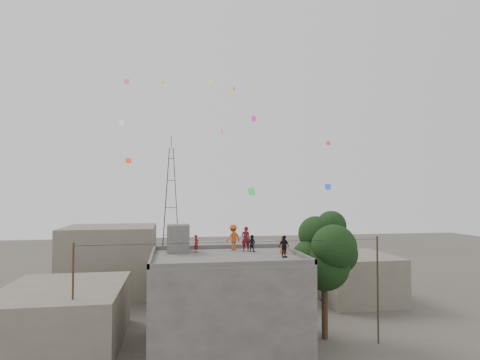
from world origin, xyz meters
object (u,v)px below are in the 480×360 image
(stair_head_box, at_px, (178,238))
(person_dark_adult, at_px, (284,246))
(person_red_adult, at_px, (246,239))
(tree, at_px, (326,253))
(transmission_tower, at_px, (171,202))

(stair_head_box, relative_size, person_dark_adult, 1.34)
(person_dark_adult, bearing_deg, person_red_adult, 92.60)
(stair_head_box, height_order, tree, tree)
(person_dark_adult, bearing_deg, transmission_tower, 73.95)
(tree, relative_size, person_dark_adult, 6.11)
(stair_head_box, height_order, person_red_adult, stair_head_box)
(stair_head_box, relative_size, person_red_adult, 1.10)
(transmission_tower, distance_m, person_red_adult, 38.10)
(tree, height_order, person_dark_adult, tree)
(stair_head_box, height_order, person_dark_adult, stair_head_box)
(transmission_tower, height_order, person_red_adult, transmission_tower)
(person_red_adult, relative_size, person_dark_adult, 1.22)
(stair_head_box, bearing_deg, person_dark_adult, -28.07)
(tree, bearing_deg, person_dark_adult, -154.76)
(tree, height_order, person_red_adult, tree)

